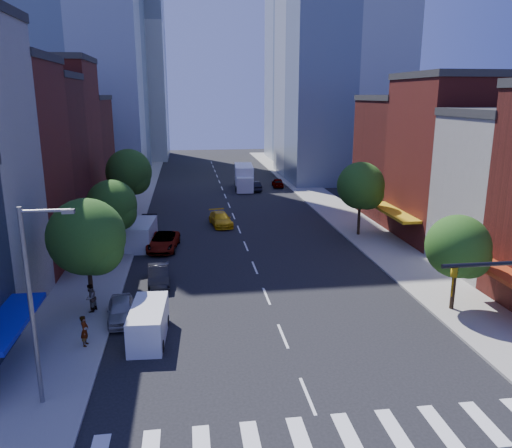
{
  "coord_description": "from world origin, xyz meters",
  "views": [
    {
      "loc": [
        -5.21,
        -19.89,
        13.52
      ],
      "look_at": [
        -0.62,
        12.83,
        5.0
      ],
      "focal_mm": 35.0,
      "sensor_mm": 36.0,
      "label": 1
    }
  ],
  "objects_px": {
    "parked_car_front": "(121,310)",
    "traffic_car_oncoming": "(254,186)",
    "parked_car_third": "(163,241)",
    "pedestrian_far": "(90,298)",
    "taxi": "(221,219)",
    "cargo_van_near": "(148,324)",
    "parked_car_rear": "(146,225)",
    "parked_car_second": "(159,276)",
    "cargo_van_far": "(141,235)",
    "box_truck": "(244,178)",
    "pedestrian_near": "(85,331)",
    "traffic_car_far": "(278,183)"
  },
  "relations": [
    {
      "from": "parked_car_front",
      "to": "parked_car_rear",
      "type": "bearing_deg",
      "value": 83.64
    },
    {
      "from": "pedestrian_near",
      "to": "pedestrian_far",
      "type": "distance_m",
      "value": 4.61
    },
    {
      "from": "cargo_van_near",
      "to": "cargo_van_far",
      "type": "relative_size",
      "value": 0.85
    },
    {
      "from": "parked_car_rear",
      "to": "pedestrian_far",
      "type": "xyz_separation_m",
      "value": [
        -2.04,
        -19.96,
        0.39
      ]
    },
    {
      "from": "parked_car_second",
      "to": "pedestrian_near",
      "type": "bearing_deg",
      "value": -114.41
    },
    {
      "from": "parked_car_rear",
      "to": "traffic_car_oncoming",
      "type": "distance_m",
      "value": 24.99
    },
    {
      "from": "traffic_car_oncoming",
      "to": "box_truck",
      "type": "bearing_deg",
      "value": -61.05
    },
    {
      "from": "cargo_van_near",
      "to": "pedestrian_far",
      "type": "relative_size",
      "value": 2.62
    },
    {
      "from": "parked_car_second",
      "to": "taxi",
      "type": "relative_size",
      "value": 0.89
    },
    {
      "from": "pedestrian_near",
      "to": "parked_car_rear",
      "type": "bearing_deg",
      "value": 1.76
    },
    {
      "from": "parked_car_third",
      "to": "cargo_van_near",
      "type": "bearing_deg",
      "value": -83.71
    },
    {
      "from": "parked_car_front",
      "to": "cargo_van_far",
      "type": "bearing_deg",
      "value": 83.69
    },
    {
      "from": "taxi",
      "to": "traffic_car_oncoming",
      "type": "xyz_separation_m",
      "value": [
        6.28,
        19.52,
        -0.01
      ]
    },
    {
      "from": "box_truck",
      "to": "pedestrian_far",
      "type": "relative_size",
      "value": 4.79
    },
    {
      "from": "traffic_car_far",
      "to": "cargo_van_far",
      "type": "bearing_deg",
      "value": 63.01
    },
    {
      "from": "parked_car_third",
      "to": "taxi",
      "type": "distance_m",
      "value": 9.71
    },
    {
      "from": "taxi",
      "to": "pedestrian_far",
      "type": "height_order",
      "value": "pedestrian_far"
    },
    {
      "from": "parked_car_third",
      "to": "box_truck",
      "type": "height_order",
      "value": "box_truck"
    },
    {
      "from": "parked_car_rear",
      "to": "cargo_van_near",
      "type": "bearing_deg",
      "value": -80.32
    },
    {
      "from": "parked_car_rear",
      "to": "traffic_car_far",
      "type": "height_order",
      "value": "same"
    },
    {
      "from": "cargo_van_near",
      "to": "cargo_van_far",
      "type": "bearing_deg",
      "value": 99.0
    },
    {
      "from": "parked_car_third",
      "to": "cargo_van_far",
      "type": "bearing_deg",
      "value": 158.42
    },
    {
      "from": "cargo_van_far",
      "to": "taxi",
      "type": "distance_m",
      "value": 10.29
    },
    {
      "from": "parked_car_front",
      "to": "traffic_car_oncoming",
      "type": "bearing_deg",
      "value": 65.16
    },
    {
      "from": "taxi",
      "to": "traffic_car_oncoming",
      "type": "relative_size",
      "value": 1.16
    },
    {
      "from": "traffic_car_far",
      "to": "pedestrian_near",
      "type": "distance_m",
      "value": 51.62
    },
    {
      "from": "cargo_van_near",
      "to": "taxi",
      "type": "xyz_separation_m",
      "value": [
        5.89,
        25.27,
        -0.28
      ]
    },
    {
      "from": "parked_car_front",
      "to": "parked_car_second",
      "type": "relative_size",
      "value": 0.94
    },
    {
      "from": "traffic_car_far",
      "to": "box_truck",
      "type": "bearing_deg",
      "value": 12.27
    },
    {
      "from": "parked_car_third",
      "to": "pedestrian_far",
      "type": "distance_m",
      "value": 13.89
    },
    {
      "from": "parked_car_third",
      "to": "traffic_car_oncoming",
      "type": "height_order",
      "value": "parked_car_third"
    },
    {
      "from": "cargo_van_far",
      "to": "pedestrian_far",
      "type": "relative_size",
      "value": 3.07
    },
    {
      "from": "taxi",
      "to": "box_truck",
      "type": "distance_m",
      "value": 21.99
    },
    {
      "from": "pedestrian_near",
      "to": "traffic_car_far",
      "type": "bearing_deg",
      "value": -16.88
    },
    {
      "from": "cargo_van_near",
      "to": "pedestrian_far",
      "type": "height_order",
      "value": "pedestrian_far"
    },
    {
      "from": "cargo_van_far",
      "to": "pedestrian_far",
      "type": "xyz_separation_m",
      "value": [
        -2.03,
        -14.37,
        -0.09
      ]
    },
    {
      "from": "parked_car_third",
      "to": "traffic_car_far",
      "type": "height_order",
      "value": "parked_car_third"
    },
    {
      "from": "parked_car_rear",
      "to": "traffic_car_oncoming",
      "type": "relative_size",
      "value": 1.09
    },
    {
      "from": "cargo_van_far",
      "to": "pedestrian_far",
      "type": "bearing_deg",
      "value": -93.11
    },
    {
      "from": "cargo_van_near",
      "to": "traffic_car_oncoming",
      "type": "height_order",
      "value": "cargo_van_near"
    },
    {
      "from": "parked_car_third",
      "to": "pedestrian_far",
      "type": "bearing_deg",
      "value": -100.13
    },
    {
      "from": "parked_car_second",
      "to": "parked_car_rear",
      "type": "relative_size",
      "value": 0.94
    },
    {
      "from": "traffic_car_oncoming",
      "to": "box_truck",
      "type": "height_order",
      "value": "box_truck"
    },
    {
      "from": "parked_car_second",
      "to": "cargo_van_far",
      "type": "bearing_deg",
      "value": 98.55
    },
    {
      "from": "parked_car_third",
      "to": "parked_car_front",
      "type": "bearing_deg",
      "value": -91.01
    },
    {
      "from": "cargo_van_far",
      "to": "pedestrian_far",
      "type": "distance_m",
      "value": 14.51
    },
    {
      "from": "parked_car_third",
      "to": "taxi",
      "type": "bearing_deg",
      "value": 60.57
    },
    {
      "from": "parked_car_front",
      "to": "cargo_van_near",
      "type": "height_order",
      "value": "cargo_van_near"
    },
    {
      "from": "parked_car_third",
      "to": "parked_car_rear",
      "type": "relative_size",
      "value": 1.17
    },
    {
      "from": "traffic_car_oncoming",
      "to": "cargo_van_near",
      "type": "bearing_deg",
      "value": 69.54
    }
  ]
}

